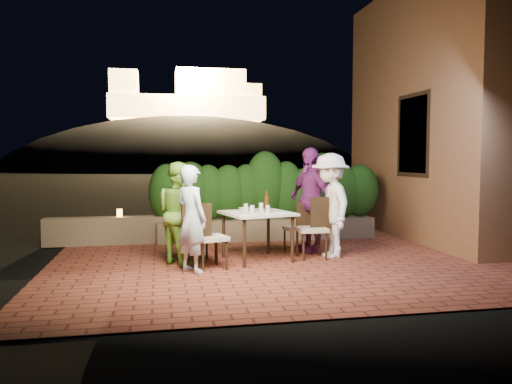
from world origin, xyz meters
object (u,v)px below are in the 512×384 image
object	(u,v)px
diner_blue	(191,219)
diner_white	(330,205)
chair_right_front	(312,228)
chair_right_back	(297,227)
diner_green	(179,213)
parapet_lamp	(120,213)
diner_purple	(310,200)
chair_left_front	(210,236)
dining_table	(257,236)
beer_bottle	(267,201)
chair_left_back	(201,235)
bowl	(244,209)

from	to	relation	value
diner_blue	diner_white	world-z (taller)	diner_white
chair_right_front	chair_right_back	xyz separation A→B (m)	(-0.10, 0.49, -0.05)
diner_green	chair_right_back	bearing A→B (deg)	-112.51
diner_white	parapet_lamp	world-z (taller)	diner_white
diner_blue	diner_purple	xyz separation A→B (m)	(2.06, 1.14, 0.13)
chair_left_front	diner_purple	distance (m)	2.09
dining_table	diner_green	world-z (taller)	diner_green
beer_bottle	chair_right_front	xyz separation A→B (m)	(0.71, -0.09, -0.43)
parapet_lamp	diner_green	bearing A→B (deg)	-62.20
chair_left_front	parapet_lamp	distance (m)	2.76
chair_left_front	chair_left_back	xyz separation A→B (m)	(-0.08, 0.47, -0.05)
chair_left_front	diner_white	world-z (taller)	diner_white
parapet_lamp	bowl	bearing A→B (deg)	-38.46
diner_blue	parapet_lamp	world-z (taller)	diner_blue
beer_bottle	chair_left_back	size ratio (longest dim) A/B	0.38
chair_left_front	chair_right_front	xyz separation A→B (m)	(1.65, 0.45, 0.01)
chair_left_front	diner_green	world-z (taller)	diner_green
chair_right_front	parapet_lamp	bearing A→B (deg)	-31.64
diner_white	diner_purple	distance (m)	0.55
chair_left_back	chair_right_back	distance (m)	1.70
chair_right_back	diner_green	world-z (taller)	diner_green
chair_left_front	parapet_lamp	bearing A→B (deg)	104.45
dining_table	chair_left_front	world-z (taller)	chair_left_front
dining_table	beer_bottle	bearing A→B (deg)	24.82
chair_left_front	chair_left_back	size ratio (longest dim) A/B	1.12
diner_blue	dining_table	bearing A→B (deg)	-95.83
beer_bottle	chair_right_back	bearing A→B (deg)	33.23
chair_right_back	chair_left_back	bearing A→B (deg)	10.52
beer_bottle	bowl	xyz separation A→B (m)	(-0.31, 0.20, -0.14)
bowl	dining_table	bearing A→B (deg)	-61.51
beer_bottle	diner_blue	bearing A→B (deg)	-150.78
chair_left_front	chair_right_front	distance (m)	1.71
chair_right_front	diner_purple	xyz separation A→B (m)	(0.14, 0.55, 0.39)
chair_left_back	parapet_lamp	world-z (taller)	chair_left_back
dining_table	diner_green	bearing A→B (deg)	179.84
dining_table	bowl	size ratio (longest dim) A/B	5.83
diner_white	dining_table	bearing A→B (deg)	-92.19
dining_table	diner_purple	size ratio (longest dim) A/B	0.55
beer_bottle	diner_white	distance (m)	1.02
bowl	diner_green	distance (m)	1.08
chair_right_front	diner_green	bearing A→B (deg)	-0.12
chair_left_back	diner_white	size ratio (longest dim) A/B	0.51
dining_table	diner_white	world-z (taller)	diner_white
beer_bottle	diner_white	bearing A→B (deg)	-3.72
chair_left_front	chair_left_back	bearing A→B (deg)	83.23
chair_left_back	parapet_lamp	size ratio (longest dim) A/B	6.02
diner_purple	dining_table	bearing A→B (deg)	-82.30
chair_left_back	diner_blue	world-z (taller)	diner_blue
bowl	chair_right_front	xyz separation A→B (m)	(1.02, -0.29, -0.29)
chair_right_front	diner_blue	xyz separation A→B (m)	(-1.92, -0.59, 0.26)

